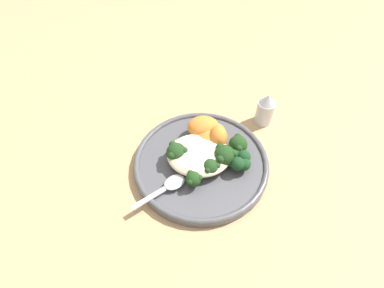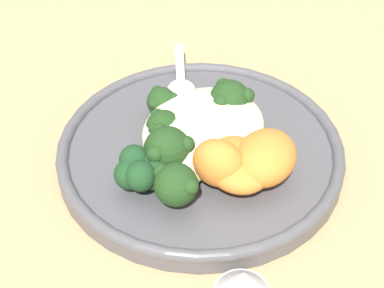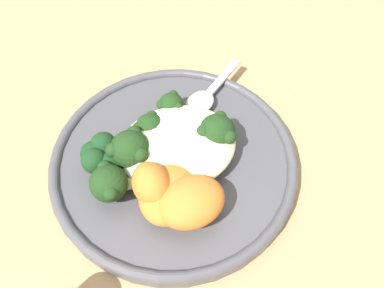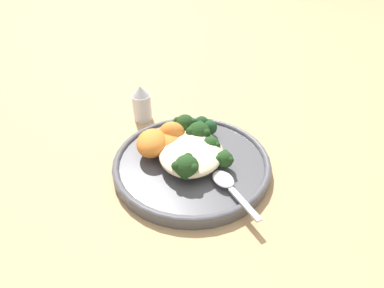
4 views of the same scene
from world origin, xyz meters
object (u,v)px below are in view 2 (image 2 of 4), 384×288
(kale_tuft, at_px, (142,170))
(broccoli_stalk_4, at_px, (186,177))
(broccoli_stalk_2, at_px, (174,131))
(broccoli_stalk_1, at_px, (178,114))
(sweet_potato_chunk_1, at_px, (236,164))
(sweet_potato_chunk_2, at_px, (218,163))
(quinoa_mound, at_px, (203,128))
(broccoli_stalk_3, at_px, (177,149))
(sweet_potato_chunk_0, at_px, (265,158))
(plate, at_px, (202,152))
(spoon, at_px, (181,86))
(broccoli_stalk_0, at_px, (230,105))

(kale_tuft, bearing_deg, broccoli_stalk_4, -69.38)
(kale_tuft, bearing_deg, broccoli_stalk_2, 8.20)
(broccoli_stalk_1, xyz_separation_m, sweet_potato_chunk_1, (-0.03, -0.08, 0.00))
(sweet_potato_chunk_2, xyz_separation_m, kale_tuft, (-0.04, 0.05, -0.01))
(quinoa_mound, relative_size, broccoli_stalk_1, 1.22)
(broccoli_stalk_3, height_order, sweet_potato_chunk_0, broccoli_stalk_3)
(plate, height_order, broccoli_stalk_3, broccoli_stalk_3)
(broccoli_stalk_4, distance_m, sweet_potato_chunk_2, 0.03)
(quinoa_mound, distance_m, sweet_potato_chunk_0, 0.07)
(broccoli_stalk_1, height_order, spoon, broccoli_stalk_1)
(sweet_potato_chunk_0, bearing_deg, broccoli_stalk_0, 54.89)
(sweet_potato_chunk_0, bearing_deg, plate, 87.78)
(sweet_potato_chunk_0, bearing_deg, broccoli_stalk_4, 141.40)
(broccoli_stalk_2, bearing_deg, sweet_potato_chunk_2, 145.70)
(plate, bearing_deg, spoon, 48.85)
(broccoli_stalk_1, distance_m, sweet_potato_chunk_1, 0.09)
(broccoli_stalk_0, bearing_deg, quinoa_mound, 147.73)
(broccoli_stalk_2, relative_size, sweet_potato_chunk_0, 1.31)
(broccoli_stalk_3, bearing_deg, quinoa_mound, -144.72)
(broccoli_stalk_2, relative_size, broccoli_stalk_3, 0.93)
(broccoli_stalk_3, distance_m, spoon, 0.11)
(plate, xyz_separation_m, sweet_potato_chunk_1, (-0.02, -0.05, 0.03))
(broccoli_stalk_3, bearing_deg, spoon, -111.60)
(quinoa_mound, distance_m, broccoli_stalk_2, 0.03)
(broccoli_stalk_4, height_order, sweet_potato_chunk_2, sweet_potato_chunk_2)
(sweet_potato_chunk_0, relative_size, sweet_potato_chunk_1, 0.93)
(broccoli_stalk_2, height_order, sweet_potato_chunk_1, broccoli_stalk_2)
(broccoli_stalk_4, relative_size, kale_tuft, 2.36)
(plate, relative_size, spoon, 2.72)
(plate, relative_size, broccoli_stalk_4, 2.39)
(broccoli_stalk_3, relative_size, sweet_potato_chunk_0, 1.41)
(broccoli_stalk_0, xyz_separation_m, sweet_potato_chunk_1, (-0.06, -0.05, -0.00))
(plate, bearing_deg, broccoli_stalk_3, 176.69)
(broccoli_stalk_0, relative_size, sweet_potato_chunk_2, 1.67)
(plate, xyz_separation_m, broccoli_stalk_0, (0.04, -0.00, 0.03))
(plate, bearing_deg, kale_tuft, 169.38)
(broccoli_stalk_0, relative_size, broccoli_stalk_1, 0.76)
(broccoli_stalk_2, xyz_separation_m, kale_tuft, (-0.06, -0.01, 0.00))
(broccoli_stalk_1, xyz_separation_m, sweet_potato_chunk_2, (-0.04, -0.08, 0.01))
(quinoa_mound, relative_size, sweet_potato_chunk_2, 2.70)
(broccoli_stalk_1, bearing_deg, plate, 174.16)
(broccoli_stalk_4, bearing_deg, broccoli_stalk_3, -130.85)
(broccoli_stalk_0, distance_m, broccoli_stalk_3, 0.08)
(broccoli_stalk_0, height_order, broccoli_stalk_4, broccoli_stalk_0)
(sweet_potato_chunk_0, distance_m, kale_tuft, 0.11)
(quinoa_mound, relative_size, broccoli_stalk_4, 1.11)
(broccoli_stalk_0, height_order, broccoli_stalk_2, broccoli_stalk_0)
(broccoli_stalk_1, relative_size, sweet_potato_chunk_1, 1.44)
(broccoli_stalk_2, bearing_deg, sweet_potato_chunk_0, 170.28)
(broccoli_stalk_1, height_order, sweet_potato_chunk_2, sweet_potato_chunk_2)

